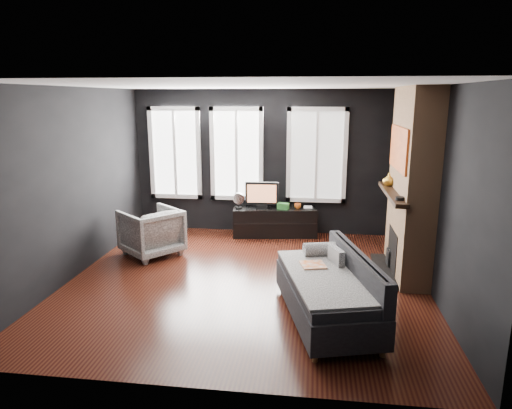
# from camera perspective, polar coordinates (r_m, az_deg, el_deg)

# --- Properties ---
(floor) EXTENTS (5.00, 5.00, 0.00)m
(floor) POSITION_cam_1_polar(r_m,az_deg,el_deg) (6.60, -1.21, -9.49)
(floor) COLOR black
(floor) RESTS_ON ground
(ceiling) EXTENTS (5.00, 5.00, 0.00)m
(ceiling) POSITION_cam_1_polar(r_m,az_deg,el_deg) (6.08, -1.34, 14.67)
(ceiling) COLOR white
(ceiling) RESTS_ON ground
(wall_back) EXTENTS (5.00, 0.02, 2.70)m
(wall_back) POSITION_cam_1_polar(r_m,az_deg,el_deg) (8.64, 1.23, 5.29)
(wall_back) COLOR black
(wall_back) RESTS_ON ground
(wall_left) EXTENTS (0.02, 5.00, 2.70)m
(wall_left) POSITION_cam_1_polar(r_m,az_deg,el_deg) (7.02, -21.91, 2.46)
(wall_left) COLOR black
(wall_left) RESTS_ON ground
(wall_right) EXTENTS (0.02, 5.00, 2.70)m
(wall_right) POSITION_cam_1_polar(r_m,az_deg,el_deg) (6.33, 21.71, 1.38)
(wall_right) COLOR black
(wall_right) RESTS_ON ground
(windows) EXTENTS (4.00, 0.16, 1.76)m
(windows) POSITION_cam_1_polar(r_m,az_deg,el_deg) (8.58, -1.82, 12.13)
(windows) COLOR white
(windows) RESTS_ON wall_back
(fireplace) EXTENTS (0.70, 1.62, 2.70)m
(fireplace) POSITION_cam_1_polar(r_m,az_deg,el_deg) (6.86, 18.91, 2.46)
(fireplace) COLOR #93724C
(fireplace) RESTS_ON floor
(sofa) EXTENTS (1.40, 2.07, 0.81)m
(sofa) POSITION_cam_1_polar(r_m,az_deg,el_deg) (5.44, 8.83, -10.15)
(sofa) COLOR black
(sofa) RESTS_ON floor
(stripe_pillow) EXTENTS (0.20, 0.35, 0.34)m
(stripe_pillow) POSITION_cam_1_polar(r_m,az_deg,el_deg) (5.73, 9.96, -7.02)
(stripe_pillow) COLOR gray
(stripe_pillow) RESTS_ON sofa
(armchair) EXTENTS (1.14, 1.14, 0.86)m
(armchair) POSITION_cam_1_polar(r_m,az_deg,el_deg) (7.70, -12.98, -3.07)
(armchair) COLOR silver
(armchair) RESTS_ON floor
(media_console) EXTENTS (1.60, 0.69, 0.53)m
(media_console) POSITION_cam_1_polar(r_m,az_deg,el_deg) (8.59, 2.34, -2.16)
(media_console) COLOR black
(media_console) RESTS_ON floor
(monitor) EXTENTS (0.63, 0.17, 0.56)m
(monitor) POSITION_cam_1_polar(r_m,az_deg,el_deg) (8.46, 0.73, 1.41)
(monitor) COLOR black
(monitor) RESTS_ON media_console
(desk_fan) EXTENTS (0.24, 0.24, 0.30)m
(desk_fan) POSITION_cam_1_polar(r_m,az_deg,el_deg) (8.46, -2.16, 0.51)
(desk_fan) COLOR gray
(desk_fan) RESTS_ON media_console
(mug) EXTENTS (0.13, 0.10, 0.12)m
(mug) POSITION_cam_1_polar(r_m,az_deg,el_deg) (8.49, 5.24, -0.10)
(mug) COLOR orange
(mug) RESTS_ON media_console
(book) EXTENTS (0.16, 0.02, 0.22)m
(book) POSITION_cam_1_polar(r_m,az_deg,el_deg) (8.57, 6.00, 0.32)
(book) COLOR #BAAA92
(book) RESTS_ON media_console
(storage_box) EXTENTS (0.23, 0.17, 0.11)m
(storage_box) POSITION_cam_1_polar(r_m,az_deg,el_deg) (8.45, 3.42, -0.19)
(storage_box) COLOR #2D7B2F
(storage_box) RESTS_ON media_console
(mantel_vase) EXTENTS (0.21, 0.22, 0.19)m
(mantel_vase) POSITION_cam_1_polar(r_m,az_deg,el_deg) (7.26, 16.28, 3.00)
(mantel_vase) COLOR gold
(mantel_vase) RESTS_ON fireplace
(mantel_clock) EXTENTS (0.14, 0.14, 0.04)m
(mantel_clock) POSITION_cam_1_polar(r_m,az_deg,el_deg) (6.30, 17.57, 0.73)
(mantel_clock) COLOR black
(mantel_clock) RESTS_ON fireplace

